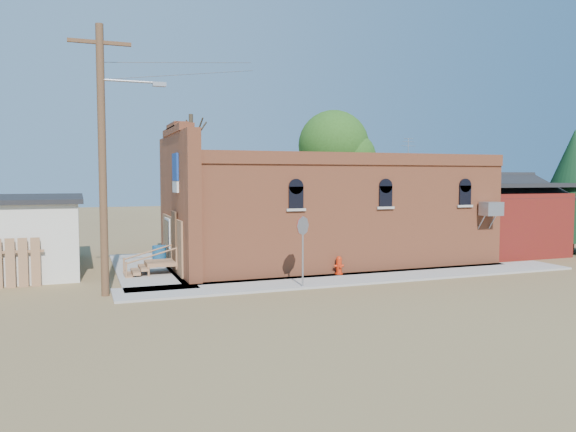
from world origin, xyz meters
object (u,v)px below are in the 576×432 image
object	(u,v)px
brick_bar	(321,213)
stop_sign	(303,232)
trash_barrel	(159,256)
utility_pole	(104,154)
fire_hydrant	(339,265)

from	to	relation	value
brick_bar	stop_sign	world-z (taller)	brick_bar
brick_bar	stop_sign	distance (m)	6.28
brick_bar	trash_barrel	xyz separation A→B (m)	(-7.37, 0.83, -1.80)
utility_pole	stop_sign	world-z (taller)	utility_pole
utility_pole	fire_hydrant	world-z (taller)	utility_pole
fire_hydrant	stop_sign	xyz separation A→B (m)	(-2.28, -1.74, 1.57)
stop_sign	brick_bar	bearing A→B (deg)	49.41
fire_hydrant	utility_pole	bearing A→B (deg)	-158.75
trash_barrel	utility_pole	bearing A→B (deg)	-115.28
brick_bar	fire_hydrant	distance (m)	4.24
utility_pole	trash_barrel	world-z (taller)	utility_pole
utility_pole	stop_sign	bearing A→B (deg)	-9.71
brick_bar	utility_pole	distance (m)	10.96
utility_pole	trash_barrel	xyz separation A→B (m)	(2.42, 5.12, -4.23)
stop_sign	fire_hydrant	bearing A→B (deg)	26.65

